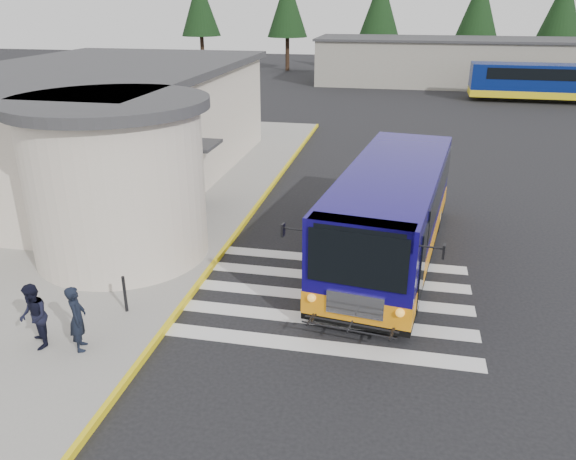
% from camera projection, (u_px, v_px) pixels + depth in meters
% --- Properties ---
extents(ground, '(140.00, 140.00, 0.00)m').
position_uv_depth(ground, '(345.00, 285.00, 15.99)').
color(ground, black).
rests_on(ground, ground).
extents(sidewalk, '(10.00, 34.00, 0.15)m').
position_uv_depth(sidewalk, '(120.00, 212.00, 21.25)').
color(sidewalk, gray).
rests_on(sidewalk, ground).
extents(curb_strip, '(0.12, 34.00, 0.16)m').
position_uv_depth(curb_strip, '(246.00, 221.00, 20.33)').
color(curb_strip, yellow).
rests_on(curb_strip, ground).
extents(station_building, '(12.70, 18.70, 4.80)m').
position_uv_depth(station_building, '(105.00, 128.00, 23.27)').
color(station_building, beige).
rests_on(station_building, ground).
extents(crosswalk, '(8.00, 5.35, 0.01)m').
position_uv_depth(crosswalk, '(324.00, 296.00, 15.36)').
color(crosswalk, silver).
rests_on(crosswalk, ground).
extents(depot_building, '(26.40, 8.40, 4.20)m').
position_uv_depth(depot_building, '(460.00, 62.00, 52.08)').
color(depot_building, gray).
rests_on(depot_building, ground).
extents(tree_line, '(58.40, 4.40, 10.00)m').
position_uv_depth(tree_line, '(462.00, 7.00, 57.49)').
color(tree_line, black).
rests_on(tree_line, ground).
extents(transit_bus, '(4.43, 10.56, 2.91)m').
position_uv_depth(transit_bus, '(390.00, 217.00, 17.11)').
color(transit_bus, '#110863').
rests_on(transit_bus, ground).
extents(pedestrian_a, '(0.58, 0.68, 1.58)m').
position_uv_depth(pedestrian_a, '(77.00, 318.00, 12.54)').
color(pedestrian_a, black).
rests_on(pedestrian_a, sidewalk).
extents(pedestrian_b, '(0.93, 0.96, 1.56)m').
position_uv_depth(pedestrian_b, '(34.00, 317.00, 12.62)').
color(pedestrian_b, black).
rests_on(pedestrian_b, sidewalk).
extents(bollard, '(0.08, 0.08, 0.98)m').
position_uv_depth(bollard, '(125.00, 294.00, 14.17)').
color(bollard, black).
rests_on(bollard, sidewalk).
extents(far_bus_a, '(9.62, 2.84, 2.47)m').
position_uv_depth(far_bus_a, '(534.00, 81.00, 43.83)').
color(far_bus_a, '#07185A').
rests_on(far_bus_a, ground).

